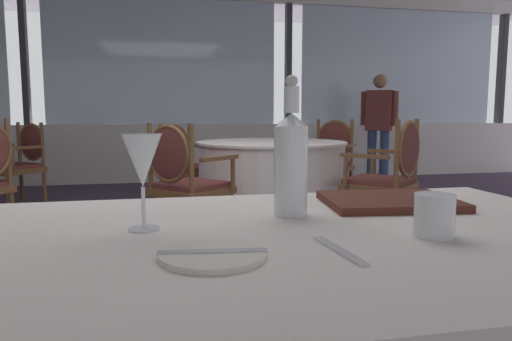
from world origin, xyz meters
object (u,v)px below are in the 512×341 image
Objects in this scene: dining_chair_1_1 at (184,161)px; dining_chair_1_2 at (183,177)px; water_bottle at (291,161)px; wine_glass at (142,162)px; side_plate at (213,255)px; dining_chair_1_0 at (329,156)px; water_tumbler at (434,215)px; dining_chair_0_2 at (21,159)px; dining_chair_1_3 at (391,172)px; menu_book at (389,201)px; diner_person_0 at (379,122)px.

dining_chair_1_2 reaches higher than dining_chair_1_1.
wine_glass is (-0.33, -0.07, 0.01)m from water_bottle.
dining_chair_1_0 is at bearing 66.79° from side_plate.
dining_chair_1_0 is 1.53m from dining_chair_1_1.
water_bottle is 0.34m from water_tumbler.
dining_chair_0_2 is (-1.92, 4.50, -0.27)m from water_tumbler.
wine_glass is 4.19m from dining_chair_1_0.
water_bottle reaches higher than dining_chair_1_3.
dining_chair_1_3 is (1.11, 2.09, -0.20)m from menu_book.
diner_person_0 reaches higher than dining_chair_1_1.
dining_chair_0_2 reaches higher than water_tumbler.
water_tumbler is at bearing -123.52° from dining_chair_1_2.
dining_chair_1_0 is 0.98× the size of dining_chair_1_3.
dining_chair_1_1 reaches higher than water_tumbler.
dining_chair_1_0 is at bearing -3.87° from diner_person_0.
wine_glass is at bearing -136.46° from dining_chair_1_2.
dining_chair_0_2 is at bearing -51.66° from dining_chair_1_0.
water_tumbler is (0.43, 0.05, 0.04)m from side_plate.
dining_chair_0_2 is 1.73m from dining_chair_1_1.
dining_chair_1_0 is 1.53m from dining_chair_1_3.
dining_chair_1_1 is (0.29, 3.85, -0.37)m from wine_glass.
menu_book is 0.35× the size of dining_chair_1_2.
menu_book is 2.23m from dining_chair_1_2.
side_plate is 0.11× the size of diner_person_0.
menu_book is at bearing 10.41° from diner_person_0.
wine_glass is at bearing 60.07° from dining_chair_0_2.
dining_chair_0_2 is 1.01× the size of dining_chair_1_1.
dining_chair_1_1 is at bearing 93.67° from water_tumbler.
dining_chair_1_3 is (1.53, -0.10, 0.01)m from dining_chair_1_2.
side_plate is 0.19× the size of dining_chair_1_2.
side_plate is at bearing 60.61° from dining_chair_0_2.
wine_glass reaches higher than dining_chair_1_2.
water_tumbler is 0.25× the size of menu_book.
water_bottle is 0.34× the size of dining_chair_1_3.
wine_glass is 0.21× the size of dining_chair_1_2.
water_bottle is 0.34× the size of dining_chair_1_0.
dining_chair_0_2 is at bearing 14.33° from dining_chair_1_3.
wine_glass is 0.22× the size of dining_chair_0_2.
water_tumbler reaches higher than side_plate.
water_bottle is 0.36× the size of dining_chair_0_2.
side_plate is 0.28m from wine_glass.
side_plate is 0.91× the size of wine_glass.
water_tumbler is 0.05× the size of diner_person_0.
dining_chair_1_1 is at bearing -26.07° from diner_person_0.
water_tumbler is 0.09× the size of dining_chair_1_1.
wine_glass reaches higher than dining_chair_1_1.
diner_person_0 is (1.34, 1.58, 0.33)m from dining_chair_1_0.
wine_glass is 2.36m from dining_chair_1_2.
dining_chair_1_1 is at bearing 85.64° from wine_glass.
dining_chair_1_3 is 3.44m from diner_person_0.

